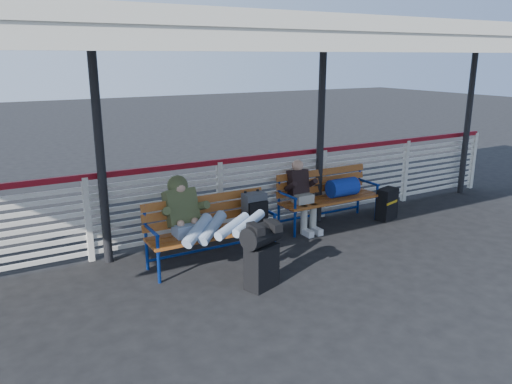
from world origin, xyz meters
TOP-DOWN VIEW (x-y plane):
  - ground at (0.00, 0.00)m, footprint 60.00×60.00m
  - fence at (0.00, 1.90)m, footprint 12.08×0.08m
  - canopy at (-0.00, 0.87)m, footprint 12.60×3.60m
  - luggage_stack at (-0.37, -0.00)m, footprint 0.57×0.43m
  - bench_left at (-0.38, 1.03)m, footprint 1.80×0.56m
  - bench_right at (1.94, 1.53)m, footprint 1.80×0.56m
  - traveler_man at (-0.71, 0.68)m, footprint 0.94×1.64m
  - companion_person at (1.28, 1.51)m, footprint 0.32×0.66m
  - suitcase_side at (2.88, 1.21)m, footprint 0.45×0.34m

SIDE VIEW (x-z plane):
  - ground at x=0.00m, z-range 0.00..0.00m
  - suitcase_side at x=2.88m, z-range 0.00..0.55m
  - luggage_stack at x=-0.37m, z-range 0.04..0.87m
  - bench_right at x=1.94m, z-range 0.12..1.04m
  - bench_left at x=-0.38m, z-range 0.13..1.05m
  - companion_person at x=1.28m, z-range 0.02..1.17m
  - fence at x=0.00m, z-range 0.04..1.28m
  - traveler_man at x=-0.71m, z-range 0.32..1.09m
  - canopy at x=0.00m, z-range 1.46..4.62m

